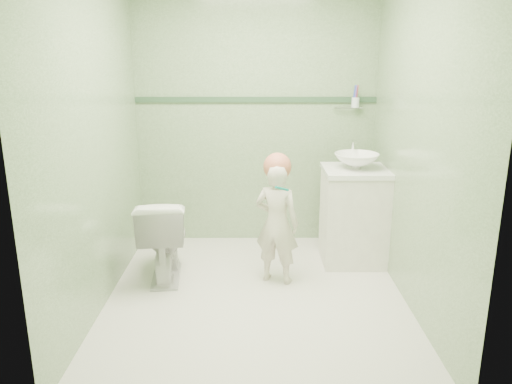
{
  "coord_description": "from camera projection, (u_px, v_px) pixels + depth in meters",
  "views": [
    {
      "loc": [
        -0.01,
        -3.39,
        1.78
      ],
      "look_at": [
        0.0,
        0.15,
        0.78
      ],
      "focal_mm": 35.23,
      "sensor_mm": 36.0,
      "label": 1
    }
  ],
  "objects": [
    {
      "name": "ground",
      "position": [
        256.0,
        298.0,
        3.74
      ],
      "size": [
        2.5,
        2.5,
        0.0
      ],
      "primitive_type": "plane",
      "color": "silver",
      "rests_on": "ground"
    },
    {
      "name": "room_shell",
      "position": [
        256.0,
        139.0,
        3.42
      ],
      "size": [
        2.5,
        2.54,
        2.4
      ],
      "color": "gray",
      "rests_on": "ground"
    },
    {
      "name": "trim_stripe",
      "position": [
        256.0,
        100.0,
        4.57
      ],
      "size": [
        2.2,
        0.02,
        0.05
      ],
      "primitive_type": "cube",
      "color": "#304F35",
      "rests_on": "room_shell"
    },
    {
      "name": "vanity",
      "position": [
        353.0,
        217.0,
        4.31
      ],
      "size": [
        0.52,
        0.5,
        0.8
      ],
      "primitive_type": "cube",
      "color": "white",
      "rests_on": "ground"
    },
    {
      "name": "counter",
      "position": [
        356.0,
        171.0,
        4.2
      ],
      "size": [
        0.54,
        0.52,
        0.04
      ],
      "primitive_type": "cube",
      "color": "white",
      "rests_on": "vanity"
    },
    {
      "name": "basin",
      "position": [
        357.0,
        161.0,
        4.18
      ],
      "size": [
        0.37,
        0.37,
        0.13
      ],
      "primitive_type": "imported",
      "color": "white",
      "rests_on": "counter"
    },
    {
      "name": "faucet",
      "position": [
        353.0,
        147.0,
        4.33
      ],
      "size": [
        0.03,
        0.13,
        0.18
      ],
      "color": "silver",
      "rests_on": "counter"
    },
    {
      "name": "cup_holder",
      "position": [
        355.0,
        102.0,
        4.52
      ],
      "size": [
        0.26,
        0.07,
        0.21
      ],
      "color": "silver",
      "rests_on": "room_shell"
    },
    {
      "name": "toilet",
      "position": [
        164.0,
        237.0,
        4.02
      ],
      "size": [
        0.44,
        0.7,
        0.68
      ],
      "primitive_type": "imported",
      "rotation": [
        0.0,
        0.0,
        3.23
      ],
      "color": "white",
      "rests_on": "ground"
    },
    {
      "name": "toddler",
      "position": [
        277.0,
        224.0,
        3.9
      ],
      "size": [
        0.41,
        0.34,
        0.97
      ],
      "primitive_type": "imported",
      "rotation": [
        0.0,
        0.0,
        2.77
      ],
      "color": "beige",
      "rests_on": "ground"
    },
    {
      "name": "hair_cap",
      "position": [
        277.0,
        167.0,
        3.81
      ],
      "size": [
        0.21,
        0.21,
        0.21
      ],
      "primitive_type": "sphere",
      "color": "#C26B4F",
      "rests_on": "toddler"
    },
    {
      "name": "teal_toothbrush",
      "position": [
        281.0,
        188.0,
        3.68
      ],
      "size": [
        0.11,
        0.14,
        0.08
      ],
      "color": "#06817A",
      "rests_on": "toddler"
    }
  ]
}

